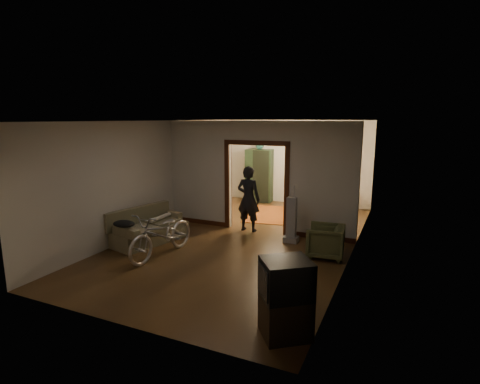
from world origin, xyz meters
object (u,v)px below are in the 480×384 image
Objects in this scene: sofa at (150,225)px; armchair at (325,241)px; bicycle at (162,234)px; person at (248,199)px; locker at (259,176)px; desk at (326,196)px.

armchair is at bearing 24.31° from sofa.
person is (0.94, 2.41, 0.35)m from bicycle.
sofa is 0.97× the size of locker.
locker is at bearing -72.08° from person.
armchair is (3.13, 1.37, -0.15)m from bicycle.
armchair is at bearing 29.31° from bicycle.
sofa is 1.05× the size of person.
desk is at bearing -9.89° from locker.
desk reaches higher than sofa.
locker is at bearing -149.46° from armchair.
bicycle is at bearing -115.09° from desk.
desk is (-0.84, 4.25, 0.07)m from armchair.
bicycle is at bearing -94.75° from locker.
sofa is 2.53m from person.
sofa is at bearing -103.80° from locker.
person reaches higher than bicycle.
armchair is 0.41× the size of locker.
armchair is (3.95, 0.71, -0.07)m from sofa.
bicycle reaches higher than desk.
armchair is 4.33m from desk.
sofa is 1.60× the size of desk.
sofa is 2.37× the size of armchair.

